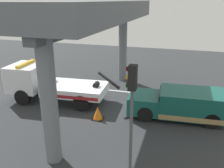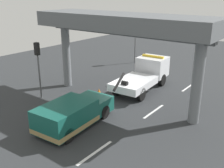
{
  "view_description": "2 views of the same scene",
  "coord_description": "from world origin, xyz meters",
  "views": [
    {
      "loc": [
        -4.64,
        12.77,
        6.27
      ],
      "look_at": [
        -0.87,
        0.62,
        1.78
      ],
      "focal_mm": 38.39,
      "sensor_mm": 36.0,
      "label": 1
    },
    {
      "loc": [
        -14.37,
        -10.32,
        7.58
      ],
      "look_at": [
        -1.29,
        -0.32,
        1.77
      ],
      "focal_mm": 42.1,
      "sensor_mm": 36.0,
      "label": 2
    }
  ],
  "objects": [
    {
      "name": "tow_truck_white",
      "position": [
        3.7,
        0.06,
        1.2
      ],
      "size": [
        7.32,
        2.82,
        2.46
      ],
      "color": "white",
      "rests_on": "ground"
    },
    {
      "name": "traffic_light_far",
      "position": [
        10.02,
        5.09,
        2.99
      ],
      "size": [
        0.39,
        0.32,
        4.09
      ],
      "color": "#515456",
      "rests_on": "ground"
    },
    {
      "name": "lane_stripe_east",
      "position": [
        6.0,
        -2.85,
        0.0
      ],
      "size": [
        2.6,
        0.16,
        0.01
      ],
      "primitive_type": "cube",
      "color": "silver",
      "rests_on": "ground"
    },
    {
      "name": "lane_stripe_mid",
      "position": [
        0.0,
        -2.85,
        0.0
      ],
      "size": [
        2.6,
        0.16,
        0.01
      ],
      "primitive_type": "cube",
      "color": "silver",
      "rests_on": "ground"
    },
    {
      "name": "traffic_cone_orange",
      "position": [
        -0.36,
        1.62,
        0.35
      ],
      "size": [
        0.61,
        0.61,
        0.73
      ],
      "color": "orange",
      "rests_on": "ground"
    },
    {
      "name": "traffic_light_near",
      "position": [
        -2.98,
        5.09,
        3.06
      ],
      "size": [
        0.39,
        0.32,
        4.19
      ],
      "color": "#515456",
      "rests_on": "ground"
    },
    {
      "name": "overpass_structure",
      "position": [
        0.13,
        0.0,
        5.41
      ],
      "size": [
        3.6,
        13.0,
        6.21
      ],
      "color": "slate",
      "rests_on": "ground"
    },
    {
      "name": "lane_stripe_west",
      "position": [
        -6.0,
        -2.85,
        0.0
      ],
      "size": [
        2.6,
        0.16,
        0.01
      ],
      "primitive_type": "cube",
      "color": "silver",
      "rests_on": "ground"
    },
    {
      "name": "towed_van_green",
      "position": [
        -4.69,
        -0.01,
        0.78
      ],
      "size": [
        5.34,
        2.55,
        1.58
      ],
      "color": "#145147",
      "rests_on": "ground"
    },
    {
      "name": "ground_plane",
      "position": [
        0.0,
        0.0,
        -0.05
      ],
      "size": [
        60.0,
        40.0,
        0.1
      ],
      "primitive_type": "cube",
      "color": "#2D3033"
    }
  ]
}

